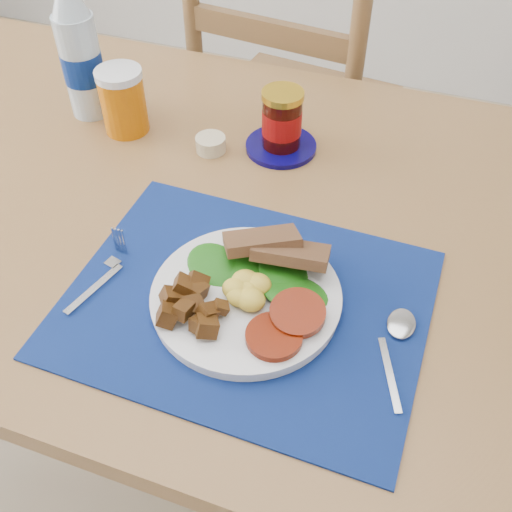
{
  "coord_description": "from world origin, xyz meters",
  "views": [
    {
      "loc": [
        0.36,
        -0.47,
        1.38
      ],
      "look_at": [
        0.18,
        0.06,
        0.8
      ],
      "focal_mm": 42.0,
      "sensor_mm": 36.0,
      "label": 1
    }
  ],
  "objects": [
    {
      "name": "ramekin",
      "position": [
        -0.0,
        0.33,
        0.76
      ],
      "size": [
        0.05,
        0.05,
        0.03
      ],
      "primitive_type": "cylinder",
      "color": "beige",
      "rests_on": "table"
    },
    {
      "name": "chair_far",
      "position": [
        -0.01,
        0.86,
        0.61
      ],
      "size": [
        0.51,
        0.49,
        1.23
      ],
      "rotation": [
        0.0,
        0.0,
        3.03
      ],
      "color": "brown",
      "rests_on": "ground"
    },
    {
      "name": "spoon",
      "position": [
        0.38,
        0.02,
        0.76
      ],
      "size": [
        0.05,
        0.16,
        0.0
      ],
      "rotation": [
        0.0,
        0.0,
        0.38
      ],
      "color": "#B2B5BA",
      "rests_on": "placemat"
    },
    {
      "name": "ground",
      "position": [
        0.0,
        0.0,
        0.0
      ],
      "size": [
        4.0,
        4.0,
        0.0
      ],
      "primitive_type": "plane",
      "color": "gray",
      "rests_on": "ground"
    },
    {
      "name": "jam_on_saucer",
      "position": [
        0.11,
        0.37,
        0.8
      ],
      "size": [
        0.13,
        0.13,
        0.11
      ],
      "color": "#08044B",
      "rests_on": "table"
    },
    {
      "name": "breakfast_plate",
      "position": [
        0.17,
        0.01,
        0.77
      ],
      "size": [
        0.25,
        0.25,
        0.06
      ],
      "rotation": [
        0.0,
        0.0,
        0.37
      ],
      "color": "silver",
      "rests_on": "placemat"
    },
    {
      "name": "juice_glass",
      "position": [
        -0.17,
        0.33,
        0.81
      ],
      "size": [
        0.08,
        0.08,
        0.11
      ],
      "primitive_type": "cylinder",
      "color": "#C15F05",
      "rests_on": "table"
    },
    {
      "name": "fork",
      "position": [
        -0.03,
        -0.0,
        0.76
      ],
      "size": [
        0.04,
        0.15,
        0.0
      ],
      "rotation": [
        0.0,
        0.0,
        -0.25
      ],
      "color": "#B2B5BA",
      "rests_on": "placemat"
    },
    {
      "name": "placemat",
      "position": [
        0.18,
        0.02,
        0.75
      ],
      "size": [
        0.49,
        0.38,
        0.0
      ],
      "primitive_type": "cube",
      "rotation": [
        0.0,
        0.0,
        -0.02
      ],
      "color": "#040832",
      "rests_on": "table"
    },
    {
      "name": "water_bottle",
      "position": [
        -0.26,
        0.36,
        0.86
      ],
      "size": [
        0.07,
        0.07,
        0.25
      ],
      "color": "#ADBFCC",
      "rests_on": "table"
    },
    {
      "name": "table",
      "position": [
        0.0,
        0.2,
        0.67
      ],
      "size": [
        1.4,
        0.9,
        0.75
      ],
      "color": "brown",
      "rests_on": "ground"
    }
  ]
}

